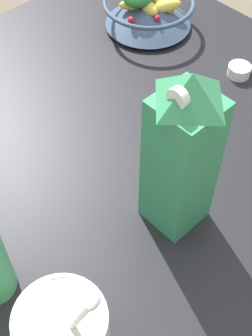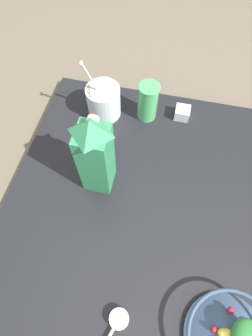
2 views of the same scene
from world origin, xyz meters
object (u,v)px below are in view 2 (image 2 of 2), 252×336
drinking_cup (148,101)px  milk_carton (96,156)px  yogurt_tub (104,100)px  spice_jar (182,113)px

drinking_cup → milk_carton: bearing=71.8°
milk_carton → yogurt_tub: milk_carton is taller
yogurt_tub → spice_jar: yogurt_tub is taller
yogurt_tub → drinking_cup: size_ratio=1.62×
milk_carton → drinking_cup: bearing=-108.2°
spice_jar → yogurt_tub: bearing=8.9°
drinking_cup → spice_jar: 0.14m
yogurt_tub → spice_jar: (-0.28, -0.04, -0.05)m
milk_carton → spice_jar: milk_carton is taller
yogurt_tub → spice_jar: bearing=-171.1°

